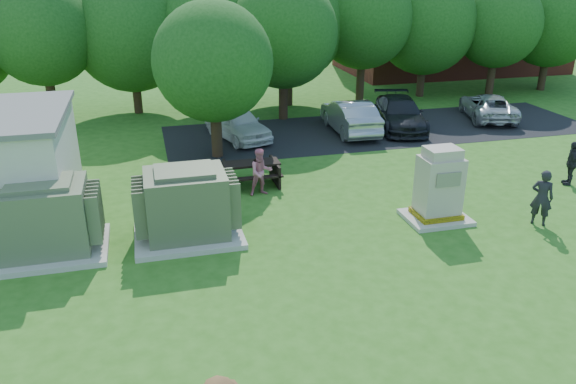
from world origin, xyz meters
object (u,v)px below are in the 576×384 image
object	(u,v)px
picnic_table	(251,171)
transformer_right	(187,206)
transformer_left	(45,220)
car_white	(237,123)
person_by_generator	(542,198)
car_silver_a	(350,116)
person_at_picnic	(261,172)
car_dark	(400,113)
generator_cabinet	(439,189)
person_walking_right	(571,163)
car_silver_b	(488,106)

from	to	relation	value
picnic_table	transformer_right	bearing A→B (deg)	-125.48
transformer_left	car_white	xyz separation A→B (m)	(6.71, 9.21, -0.27)
picnic_table	person_by_generator	distance (m)	9.34
picnic_table	car_silver_a	bearing A→B (deg)	43.68
person_at_picnic	car_white	xyz separation A→B (m)	(0.34, 6.64, -0.10)
person_at_picnic	car_dark	world-z (taller)	person_at_picnic
transformer_right	car_dark	xyz separation A→B (m)	(10.67, 8.97, -0.26)
car_silver_a	car_dark	distance (m)	2.48
person_at_picnic	generator_cabinet	bearing A→B (deg)	-39.46
picnic_table	car_dark	xyz separation A→B (m)	(8.15, 5.43, 0.18)
transformer_right	person_walking_right	world-z (taller)	transformer_right
person_walking_right	picnic_table	bearing A→B (deg)	-76.50
transformer_right	picnic_table	xyz separation A→B (m)	(2.52, 3.54, -0.44)
transformer_right	car_dark	world-z (taller)	transformer_right
picnic_table	person_at_picnic	size ratio (longest dim) A/B	1.22
generator_cabinet	person_at_picnic	bearing A→B (deg)	145.33
person_by_generator	car_silver_b	distance (m)	12.52
person_by_generator	car_dark	bearing A→B (deg)	-50.61
car_silver_a	picnic_table	bearing A→B (deg)	45.58
car_white	car_dark	world-z (taller)	car_dark
generator_cabinet	car_white	xyz separation A→B (m)	(-4.39, 9.91, -0.30)
transformer_left	car_silver_b	distance (m)	21.60
generator_cabinet	car_silver_b	distance (m)	13.15
transformer_right	person_by_generator	world-z (taller)	transformer_right
picnic_table	person_walking_right	size ratio (longest dim) A/B	1.25
transformer_right	transformer_left	bearing A→B (deg)	180.00
person_walking_right	car_silver_b	distance (m)	9.01
car_white	person_at_picnic	bearing A→B (deg)	-110.28
transformer_left	car_silver_a	xyz separation A→B (m)	(11.89, 8.95, -0.22)
car_silver_a	person_walking_right	bearing A→B (deg)	124.33
person_at_picnic	car_dark	distance (m)	10.24
transformer_left	person_at_picnic	world-z (taller)	transformer_left
person_by_generator	car_dark	distance (m)	10.74
transformer_left	car_white	size ratio (longest dim) A/B	0.73
car_dark	car_silver_b	size ratio (longest dim) A/B	1.09
transformer_right	car_white	bearing A→B (deg)	71.90
person_by_generator	car_silver_a	world-z (taller)	person_by_generator
picnic_table	car_white	bearing A→B (deg)	85.06
generator_cabinet	car_dark	xyz separation A→B (m)	(3.27, 9.67, -0.29)
generator_cabinet	person_walking_right	bearing A→B (deg)	14.13
generator_cabinet	car_dark	size ratio (longest dim) A/B	0.47
transformer_left	generator_cabinet	xyz separation A→B (m)	(11.10, -0.70, 0.03)
person_at_picnic	transformer_left	bearing A→B (deg)	-162.77
transformer_left	car_silver_b	size ratio (longest dim) A/B	0.67
person_at_picnic	person_walking_right	xyz separation A→B (m)	(10.69, -1.78, -0.02)
generator_cabinet	person_at_picnic	distance (m)	5.76
transformer_left	person_at_picnic	bearing A→B (deg)	22.01
transformer_left	person_at_picnic	distance (m)	6.87
transformer_right	generator_cabinet	size ratio (longest dim) A/B	1.31
transformer_right	car_dark	size ratio (longest dim) A/B	0.62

